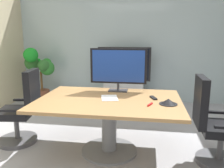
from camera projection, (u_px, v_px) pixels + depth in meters
ground_plane at (100, 160)px, 2.96m from camera, size 6.81×6.81×0.00m
wall_back_glass_partition at (124, 43)px, 5.48m from camera, size 5.22×0.10×2.78m
conference_table at (109, 112)px, 3.07m from camera, size 1.87×1.29×0.75m
office_chair_left at (22, 113)px, 3.37m from camera, size 0.63×0.61×1.09m
office_chair_right at (213, 128)px, 2.81m from camera, size 0.60×0.58×1.09m
tv_monitor at (118, 67)px, 3.40m from camera, size 0.84×0.18×0.64m
wall_display_unit at (124, 85)px, 5.33m from camera, size 1.20×0.36×1.31m
potted_plant at (39, 69)px, 5.35m from camera, size 0.73×0.67×1.30m
conference_phone at (168, 102)px, 2.79m from camera, size 0.22×0.22×0.07m
remote_control at (153, 98)px, 3.06m from camera, size 0.10×0.18×0.02m
whiteboard_marker at (150, 104)px, 2.76m from camera, size 0.07×0.13×0.02m
paper_notepad at (109, 98)px, 3.07m from camera, size 0.27×0.34×0.01m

